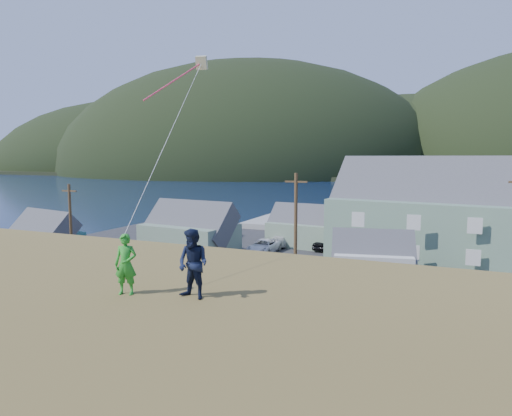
{
  "coord_description": "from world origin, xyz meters",
  "views": [
    {
      "loc": [
        10.22,
        -28.41,
        10.79
      ],
      "look_at": [
        3.18,
        -12.02,
        8.8
      ],
      "focal_mm": 32.0,
      "sensor_mm": 36.0,
      "label": 1
    }
  ],
  "objects": [
    {
      "name": "kite_flyer_green",
      "position": [
        2.48,
        -19.02,
        8.01
      ],
      "size": [
        0.68,
        0.54,
        1.61
      ],
      "primitive_type": "imported",
      "rotation": [
        0.0,
        0.0,
        0.3
      ],
      "color": "green",
      "rests_on": "hillside"
    },
    {
      "name": "kite_flyer_navy",
      "position": [
        4.28,
        -18.62,
        8.1
      ],
      "size": [
        0.96,
        0.8,
        1.79
      ],
      "primitive_type": "imported",
      "rotation": [
        0.0,
        0.0,
        -0.15
      ],
      "color": "#131B35",
      "rests_on": "hillside"
    },
    {
      "name": "kite_rig",
      "position": [
        0.13,
        -11.27,
        14.56
      ],
      "size": [
        1.78,
        4.31,
        10.32
      ],
      "color": "beige",
      "rests_on": "ground"
    },
    {
      "name": "far_hills",
      "position": [
        35.59,
        279.38,
        2.0
      ],
      "size": [
        760.0,
        265.0,
        143.0
      ],
      "color": "black",
      "rests_on": "ground"
    },
    {
      "name": "shed_teal",
      "position": [
        -29.25,
        6.15,
        2.38
      ],
      "size": [
        9.04,
        7.14,
        6.34
      ],
      "rotation": [
        0.0,
        0.0,
        -0.21
      ],
      "color": "#2C6864",
      "rests_on": "waterfront_lot"
    },
    {
      "name": "shed_white",
      "position": [
        4.26,
        10.97,
        2.13
      ],
      "size": [
        7.71,
        5.9,
        5.5
      ],
      "rotation": [
        0.0,
        0.0,
        0.21
      ],
      "color": "silver",
      "rests_on": "waterfront_lot"
    },
    {
      "name": "grass_strip",
      "position": [
        0.0,
        -2.0,
        0.05
      ],
      "size": [
        110.0,
        8.0,
        0.1
      ],
      "primitive_type": "cube",
      "color": "#4C3D19",
      "rests_on": "ground"
    },
    {
      "name": "utility_poles",
      "position": [
        -0.99,
        1.5,
        4.78
      ],
      "size": [
        34.61,
        0.24,
        9.85
      ],
      "color": "#47331E",
      "rests_on": "waterfront_lot"
    },
    {
      "name": "far_shore",
      "position": [
        0.0,
        330.0,
        1.0
      ],
      "size": [
        900.0,
        320.0,
        2.0
      ],
      "primitive_type": "cube",
      "color": "black",
      "rests_on": "ground"
    },
    {
      "name": "parked_cars",
      "position": [
        -7.94,
        20.57,
        0.84
      ],
      "size": [
        23.03,
        12.45,
        1.53
      ],
      "color": "slate",
      "rests_on": "waterfront_lot"
    },
    {
      "name": "ground",
      "position": [
        0.0,
        0.0,
        0.0
      ],
      "size": [
        900.0,
        900.0,
        0.0
      ],
      "primitive_type": "plane",
      "color": "#0A1638",
      "rests_on": "ground"
    },
    {
      "name": "wharf",
      "position": [
        -6.0,
        40.0,
        0.45
      ],
      "size": [
        26.0,
        14.0,
        0.9
      ],
      "primitive_type": "cube",
      "color": "gray",
      "rests_on": "ground"
    },
    {
      "name": "shed_palegreen_near",
      "position": [
        -15.87,
        13.94,
        2.75
      ],
      "size": [
        10.7,
        7.44,
        7.31
      ],
      "rotation": [
        0.0,
        0.0,
        -0.12
      ],
      "color": "slate",
      "rests_on": "waterfront_lot"
    },
    {
      "name": "waterfront_lot",
      "position": [
        0.0,
        17.0,
        0.06
      ],
      "size": [
        72.0,
        36.0,
        0.12
      ],
      "primitive_type": "cube",
      "color": "#28282B",
      "rests_on": "ground"
    },
    {
      "name": "shed_palegreen_far",
      "position": [
        -5.51,
        23.9,
        2.41
      ],
      "size": [
        9.82,
        6.24,
        6.25
      ],
      "rotation": [
        0.0,
        0.0,
        -0.11
      ],
      "color": "gray",
      "rests_on": "waterfront_lot"
    }
  ]
}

